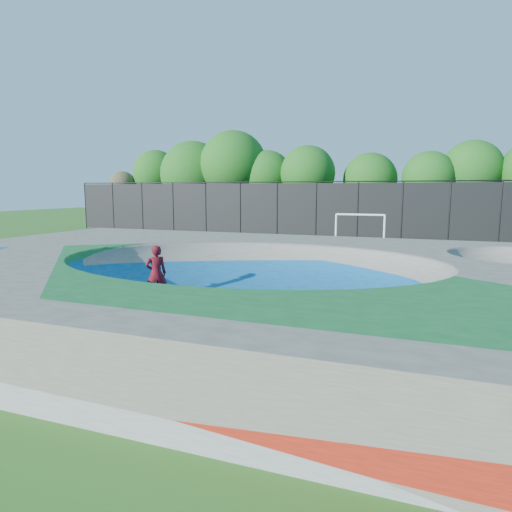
# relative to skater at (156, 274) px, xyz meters

# --- Properties ---
(ground) EXTENTS (120.00, 120.00, 0.00)m
(ground) POSITION_rel_skater_xyz_m (2.99, 0.10, -0.87)
(ground) COLOR #285D19
(ground) RESTS_ON ground
(skate_deck) EXTENTS (22.00, 14.00, 1.50)m
(skate_deck) POSITION_rel_skater_xyz_m (2.99, 0.10, -0.12)
(skate_deck) COLOR gray
(skate_deck) RESTS_ON ground
(skater) EXTENTS (0.75, 0.74, 1.74)m
(skater) POSITION_rel_skater_xyz_m (0.00, 0.00, 0.00)
(skater) COLOR #B00E1E
(skater) RESTS_ON ground
(skateboard) EXTENTS (0.70, 0.71, 0.05)m
(skateboard) POSITION_rel_skater_xyz_m (0.00, 0.00, -0.85)
(skateboard) COLOR black
(skateboard) RESTS_ON ground
(soccer_goal) EXTENTS (3.01, 0.12, 1.99)m
(soccer_goal) POSITION_rel_skater_xyz_m (3.83, 16.29, 0.51)
(soccer_goal) COLOR white
(soccer_goal) RESTS_ON ground
(fence) EXTENTS (48.09, 0.09, 4.04)m
(fence) POSITION_rel_skater_xyz_m (2.99, 21.10, 1.23)
(fence) COLOR black
(fence) RESTS_ON ground
(treeline) EXTENTS (51.75, 7.02, 8.51)m
(treeline) POSITION_rel_skater_xyz_m (3.85, 25.90, 4.00)
(treeline) COLOR #3F331F
(treeline) RESTS_ON ground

